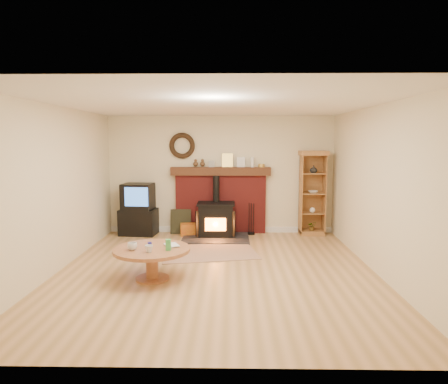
{
  "coord_description": "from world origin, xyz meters",
  "views": [
    {
      "loc": [
        0.23,
        -6.14,
        2.04
      ],
      "look_at": [
        0.1,
        1.0,
        1.14
      ],
      "focal_mm": 32.0,
      "sensor_mm": 36.0,
      "label": 1
    }
  ],
  "objects_px": {
    "wood_stove": "(216,220)",
    "tv_unit": "(138,210)",
    "coffee_table": "(152,254)",
    "curio_cabinet": "(312,193)"
  },
  "relations": [
    {
      "from": "tv_unit",
      "to": "coffee_table",
      "type": "xyz_separation_m",
      "value": [
        0.87,
        -2.89,
        -0.15
      ]
    },
    {
      "from": "wood_stove",
      "to": "curio_cabinet",
      "type": "distance_m",
      "value": 2.19
    },
    {
      "from": "wood_stove",
      "to": "coffee_table",
      "type": "height_order",
      "value": "wood_stove"
    },
    {
      "from": "curio_cabinet",
      "to": "coffee_table",
      "type": "height_order",
      "value": "curio_cabinet"
    },
    {
      "from": "wood_stove",
      "to": "curio_cabinet",
      "type": "xyz_separation_m",
      "value": [
        2.1,
        0.28,
        0.56
      ]
    },
    {
      "from": "wood_stove",
      "to": "tv_unit",
      "type": "distance_m",
      "value": 1.73
    },
    {
      "from": "tv_unit",
      "to": "wood_stove",
      "type": "bearing_deg",
      "value": -6.45
    },
    {
      "from": "wood_stove",
      "to": "coffee_table",
      "type": "xyz_separation_m",
      "value": [
        -0.85,
        -2.7,
        0.03
      ]
    },
    {
      "from": "wood_stove",
      "to": "curio_cabinet",
      "type": "relative_size",
      "value": 0.76
    },
    {
      "from": "tv_unit",
      "to": "curio_cabinet",
      "type": "xyz_separation_m",
      "value": [
        3.82,
        0.08,
        0.38
      ]
    }
  ]
}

